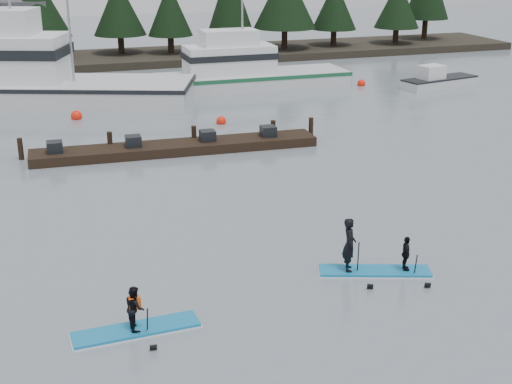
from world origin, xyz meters
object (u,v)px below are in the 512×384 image
object	(u,v)px
floating_dock	(177,148)
paddleboard_duo	(370,256)
fishing_boat_large	(25,90)
fishing_boat_medium	(246,80)
paddleboard_solo	(136,319)

from	to	relation	value
floating_dock	paddleboard_duo	world-z (taller)	paddleboard_duo
fishing_boat_large	fishing_boat_medium	bearing A→B (deg)	21.28
floating_dock	paddleboard_duo	xyz separation A→B (m)	(2.70, -14.44, 0.35)
fishing_boat_medium	floating_dock	xyz separation A→B (m)	(-7.78, -13.55, -0.33)
paddleboard_duo	floating_dock	bearing A→B (deg)	119.73
floating_dock	paddleboard_solo	world-z (taller)	paddleboard_solo
fishing_boat_large	floating_dock	bearing A→B (deg)	-43.88
fishing_boat_medium	floating_dock	bearing A→B (deg)	-119.63
paddleboard_solo	paddleboard_duo	world-z (taller)	paddleboard_duo
fishing_boat_medium	paddleboard_duo	bearing A→B (deg)	-100.06
fishing_boat_large	paddleboard_solo	world-z (taller)	fishing_boat_large
paddleboard_duo	paddleboard_solo	bearing A→B (deg)	-151.50
paddleboard_solo	paddleboard_duo	xyz separation A→B (m)	(7.21, 1.19, 0.18)
paddleboard_duo	fishing_boat_medium	bearing A→B (deg)	98.85
fishing_boat_large	paddleboard_duo	size ratio (longest dim) A/B	5.77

